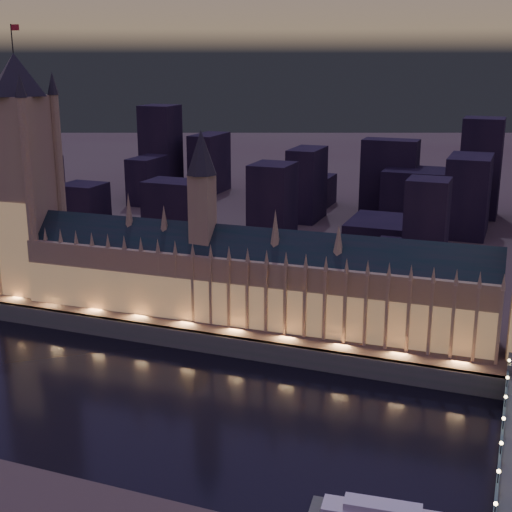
% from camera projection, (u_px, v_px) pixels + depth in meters
% --- Properties ---
extents(ground_plane, '(2000.00, 2000.00, 0.00)m').
position_uv_depth(ground_plane, '(186.00, 401.00, 245.62)').
color(ground_plane, black).
rests_on(ground_plane, ground).
extents(north_bank, '(2000.00, 960.00, 8.00)m').
position_uv_depth(north_bank, '(417.00, 169.00, 711.70)').
color(north_bank, '#483332').
rests_on(north_bank, ground).
extents(embankment_wall, '(2000.00, 2.50, 8.00)m').
position_uv_depth(embankment_wall, '(232.00, 346.00, 281.36)').
color(embankment_wall, '#475749').
rests_on(embankment_wall, ground).
extents(palace_of_westminster, '(202.00, 26.37, 78.00)m').
position_uv_depth(palace_of_westminster, '(245.00, 277.00, 294.66)').
color(palace_of_westminster, '#9A755E').
rests_on(palace_of_westminster, north_bank).
extents(victoria_tower, '(31.68, 31.68, 119.69)m').
position_uv_depth(victoria_tower, '(23.00, 164.00, 320.51)').
color(victoria_tower, '#9A755E').
rests_on(victoria_tower, north_bank).
extents(city_backdrop, '(474.73, 215.63, 68.79)m').
position_uv_depth(city_backdrop, '(400.00, 195.00, 447.80)').
color(city_backdrop, black).
rests_on(city_backdrop, north_bank).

